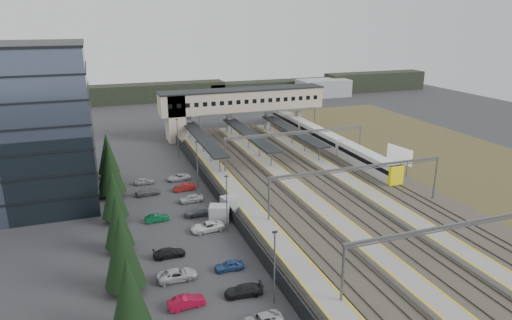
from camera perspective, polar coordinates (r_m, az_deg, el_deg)
name	(u,v)px	position (r m, az deg, el deg)	size (l,w,h in m)	color
ground	(262,202)	(71.80, 0.78, -5.31)	(220.00, 220.00, 0.00)	#2B2B2D
office_building	(5,128)	(76.72, -28.87, 3.54)	(24.30, 18.30, 24.30)	#3E485B
conifer_row	(115,201)	(62.55, -17.23, -4.93)	(4.42, 49.82, 9.50)	black
car_park	(191,233)	(61.51, -8.17, -9.01)	(10.57, 44.71, 1.26)	#B8B8BD
lampposts	(210,180)	(69.16, -5.80, -2.46)	(0.50, 53.25, 8.07)	slate
fence	(214,190)	(74.08, -5.30, -3.81)	(0.08, 90.00, 2.00)	#26282B
relay_cabin_near	(219,213)	(65.32, -4.59, -6.67)	(3.37, 2.93, 2.35)	#959799
relay_cabin_far	(230,204)	(68.40, -3.22, -5.49)	(2.91, 2.60, 2.31)	#959799
rail_corridor	(303,183)	(79.39, 5.86, -2.88)	(34.00, 90.00, 0.92)	#3B362F
canopies	(249,134)	(96.95, -0.88, 3.26)	(23.10, 30.00, 3.28)	black
footbridge	(232,103)	(110.26, -3.07, 7.13)	(40.40, 6.40, 11.20)	#C3B19C
gantries	(323,153)	(77.04, 8.41, 0.85)	(28.40, 62.28, 7.17)	slate
train	(322,138)	(103.13, 8.29, 2.78)	(2.63, 54.95, 3.31)	silver
billboard	(399,156)	(87.85, 17.48, 0.52)	(1.24, 5.85, 5.02)	slate
scrub_east	(466,163)	(99.52, 24.76, -0.35)	(34.00, 120.00, 0.06)	#433D1E
treeline_far	(235,90)	(163.14, -2.69, 8.78)	(170.00, 19.00, 7.00)	black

